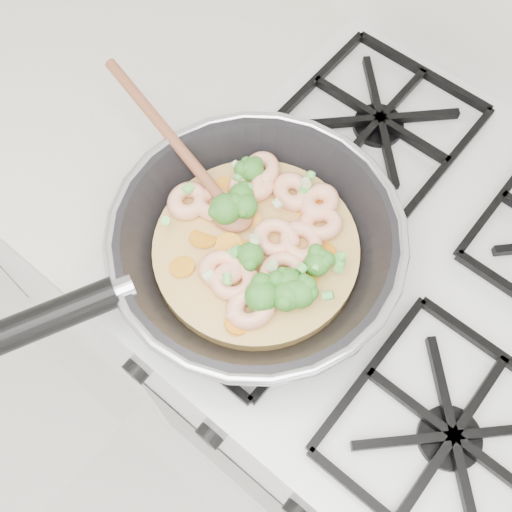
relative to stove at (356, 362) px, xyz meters
The scene contains 3 objects.
stove is the anchor object (origin of this frame).
counter_left 0.80m from the stove, behind, with size 1.00×0.60×0.90m.
skillet 0.54m from the stove, 139.50° to the right, with size 0.46×0.49×0.09m.
Camera 1 is at (0.05, 1.33, 1.58)m, focal length 42.30 mm.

